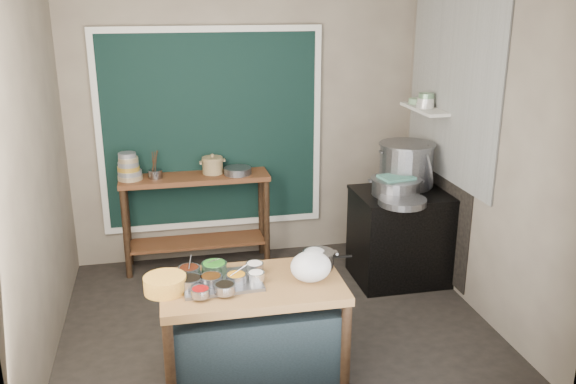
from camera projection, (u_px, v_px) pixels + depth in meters
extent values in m
cube|color=black|center=(275.00, 321.00, 5.18)|extent=(3.50, 3.00, 0.02)
cube|color=gray|center=(246.00, 123.00, 6.15)|extent=(3.50, 0.02, 2.80)
cube|color=gray|center=(35.00, 175.00, 4.39)|extent=(0.02, 3.00, 2.80)
cube|color=gray|center=(480.00, 150.00, 5.10)|extent=(0.02, 3.00, 2.80)
cube|color=black|center=(212.00, 131.00, 6.06)|extent=(2.10, 0.02, 1.90)
cube|color=#B2B2AA|center=(452.00, 87.00, 5.46)|extent=(0.02, 1.70, 1.70)
cube|color=black|center=(438.00, 204.00, 5.91)|extent=(0.01, 1.30, 1.30)
cube|color=beige|center=(425.00, 109.00, 5.80)|extent=(0.22, 0.70, 0.03)
cube|color=brown|center=(253.00, 331.00, 4.30)|extent=(1.26, 0.73, 0.75)
cube|color=#562D18|center=(197.00, 221.00, 6.11)|extent=(1.45, 0.40, 0.95)
cube|color=black|center=(402.00, 237.00, 5.83)|extent=(0.90, 0.68, 0.85)
cube|color=black|center=(405.00, 194.00, 5.69)|extent=(0.92, 0.69, 0.03)
cube|color=gray|center=(222.00, 282.00, 4.17)|extent=(0.55, 0.41, 0.02)
cylinder|color=gray|center=(200.00, 292.00, 3.94)|extent=(0.13, 0.13, 0.05)
cylinder|color=gray|center=(214.00, 268.00, 4.27)|extent=(0.18, 0.18, 0.07)
cylinder|color=gray|center=(189.00, 271.00, 4.23)|extent=(0.15, 0.15, 0.06)
cylinder|color=gray|center=(236.00, 278.00, 4.13)|extent=(0.14, 0.14, 0.06)
cylinder|color=gray|center=(211.00, 280.00, 4.10)|extent=(0.15, 0.15, 0.06)
cylinder|color=gray|center=(255.00, 267.00, 4.31)|extent=(0.13, 0.13, 0.06)
cylinder|color=silver|center=(256.00, 276.00, 4.17)|extent=(0.12, 0.12, 0.05)
cylinder|color=gray|center=(225.00, 288.00, 3.99)|extent=(0.14, 0.14, 0.06)
cylinder|color=gray|center=(190.00, 282.00, 4.07)|extent=(0.16, 0.16, 0.06)
cylinder|color=gold|center=(165.00, 284.00, 4.04)|extent=(0.33, 0.33, 0.11)
ellipsoid|color=white|center=(311.00, 267.00, 4.18)|extent=(0.32, 0.28, 0.21)
ellipsoid|color=white|center=(314.00, 257.00, 4.40)|extent=(0.22, 0.19, 0.15)
cylinder|color=tan|center=(129.00, 177.00, 5.83)|extent=(0.24, 0.24, 0.04)
cylinder|color=gray|center=(129.00, 173.00, 5.82)|extent=(0.23, 0.23, 0.04)
cylinder|color=gold|center=(129.00, 168.00, 5.80)|extent=(0.21, 0.21, 0.04)
cylinder|color=gray|center=(128.00, 164.00, 5.79)|extent=(0.20, 0.20, 0.04)
cylinder|color=tan|center=(128.00, 159.00, 5.77)|extent=(0.19, 0.19, 0.04)
cylinder|color=gray|center=(128.00, 155.00, 5.76)|extent=(0.17, 0.17, 0.04)
cylinder|color=gray|center=(155.00, 174.00, 5.87)|extent=(0.18, 0.18, 0.08)
cylinder|color=gray|center=(238.00, 171.00, 6.00)|extent=(0.32, 0.32, 0.07)
cylinder|color=gray|center=(425.00, 168.00, 5.73)|extent=(0.16, 0.44, 0.42)
cube|color=#488470|center=(396.00, 177.00, 5.57)|extent=(0.33, 0.28, 0.02)
cylinder|color=gray|center=(402.00, 201.00, 5.34)|extent=(0.53, 0.53, 0.06)
cylinder|color=silver|center=(425.00, 105.00, 5.78)|extent=(0.17, 0.17, 0.05)
cylinder|color=silver|center=(426.00, 100.00, 5.77)|extent=(0.16, 0.16, 0.05)
cylinder|color=gray|center=(426.00, 96.00, 5.75)|extent=(0.15, 0.15, 0.05)
cylinder|color=gray|center=(416.00, 101.00, 5.98)|extent=(0.18, 0.18, 0.05)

